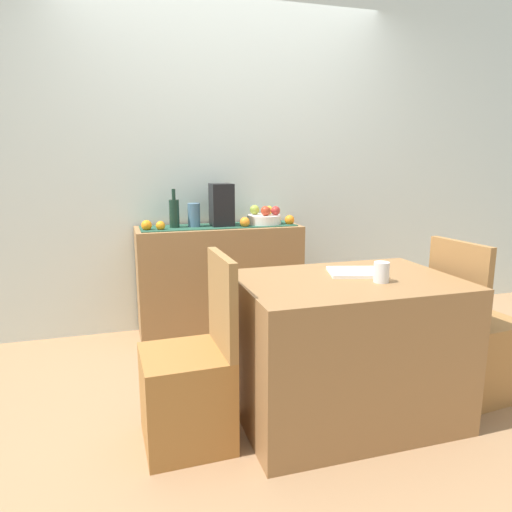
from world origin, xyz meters
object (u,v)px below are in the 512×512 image
(chair_near_window, at_px, (190,389))
(coffee_maker, at_px, (222,205))
(coffee_cup, at_px, (381,272))
(fruit_bowl, at_px, (264,219))
(chair_by_corner, at_px, (474,350))
(ceramic_vase, at_px, (194,215))
(sideboard_console, at_px, (220,280))
(open_book, at_px, (356,272))
(wine_bottle, at_px, (174,213))
(dining_table, at_px, (346,349))

(chair_near_window, bearing_deg, coffee_maker, 71.04)
(coffee_maker, xyz_separation_m, coffee_cup, (0.45, -1.47, -0.20))
(fruit_bowl, relative_size, chair_by_corner, 0.29)
(fruit_bowl, xyz_separation_m, ceramic_vase, (-0.54, 0.00, 0.05))
(ceramic_vase, relative_size, coffee_cup, 1.78)
(coffee_cup, relative_size, chair_near_window, 0.11)
(fruit_bowl, distance_m, chair_by_corner, 1.71)
(chair_by_corner, bearing_deg, ceramic_vase, 134.45)
(coffee_maker, bearing_deg, sideboard_console, 180.00)
(fruit_bowl, relative_size, open_book, 0.93)
(open_book, relative_size, chair_by_corner, 0.31)
(coffee_maker, distance_m, open_book, 1.38)
(open_book, bearing_deg, wine_bottle, 136.42)
(sideboard_console, distance_m, dining_table, 1.42)
(open_book, height_order, chair_by_corner, chair_by_corner)
(wine_bottle, relative_size, ceramic_vase, 1.60)
(open_book, relative_size, chair_near_window, 0.31)
(coffee_maker, bearing_deg, fruit_bowl, 0.00)
(wine_bottle, xyz_separation_m, ceramic_vase, (0.14, -0.00, -0.02))
(sideboard_console, distance_m, open_book, 1.41)
(open_book, distance_m, chair_by_corner, 0.87)
(wine_bottle, height_order, dining_table, wine_bottle)
(fruit_bowl, xyz_separation_m, coffee_cup, (0.12, -1.47, -0.08))
(fruit_bowl, distance_m, ceramic_vase, 0.54)
(open_book, bearing_deg, sideboard_console, 124.57)
(sideboard_console, distance_m, chair_near_window, 1.45)
(dining_table, height_order, chair_near_window, chair_near_window)
(open_book, xyz_separation_m, coffee_cup, (0.03, -0.18, 0.04))
(dining_table, height_order, coffee_cup, coffee_cup)
(dining_table, bearing_deg, wine_bottle, 116.51)
(chair_near_window, relative_size, chair_by_corner, 1.00)
(sideboard_console, distance_m, ceramic_vase, 0.54)
(coffee_maker, xyz_separation_m, dining_table, (0.33, -1.37, -0.62))
(ceramic_vase, xyz_separation_m, coffee_cup, (0.66, -1.47, -0.13))
(chair_near_window, bearing_deg, coffee_cup, -6.25)
(chair_near_window, bearing_deg, ceramic_vase, 79.12)
(fruit_bowl, xyz_separation_m, chair_by_corner, (0.81, -1.37, -0.61))
(wine_bottle, xyz_separation_m, dining_table, (0.68, -1.37, -0.57))
(fruit_bowl, distance_m, open_book, 1.30)
(coffee_maker, relative_size, coffee_cup, 3.19)
(dining_table, xyz_separation_m, chair_near_window, (-0.81, 0.00, -0.10))
(ceramic_vase, height_order, dining_table, ceramic_vase)
(coffee_cup, bearing_deg, coffee_maker, 107.16)
(fruit_bowl, height_order, wine_bottle, wine_bottle)
(chair_near_window, bearing_deg, fruit_bowl, 59.67)
(chair_near_window, bearing_deg, wine_bottle, 84.95)
(sideboard_console, xyz_separation_m, coffee_maker, (0.02, 0.00, 0.57))
(ceramic_vase, height_order, chair_near_window, ceramic_vase)
(ceramic_vase, bearing_deg, fruit_bowl, 0.00)
(coffee_maker, xyz_separation_m, open_book, (0.42, -1.29, -0.24))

